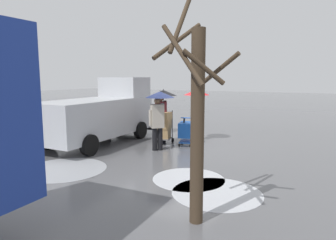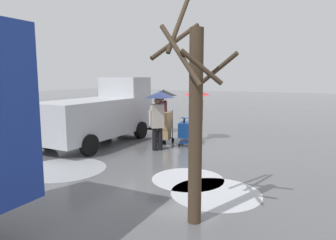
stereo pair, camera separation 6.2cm
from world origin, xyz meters
name	(u,v)px [view 1 (the left image)]	position (x,y,z in m)	size (l,w,h in m)	color
ground_plane	(190,146)	(0.00, 0.00, 0.00)	(90.00, 90.00, 0.00)	#5B5B5E
slush_patch_near_cluster	(217,193)	(-2.44, 4.07, 0.00)	(2.06, 2.06, 0.01)	silver
slush_patch_under_van	(189,179)	(-1.48, 3.50, 0.00)	(1.86, 1.86, 0.01)	silver
slush_patch_mid_street	(64,169)	(2.00, 4.39, 0.00)	(2.39, 2.39, 0.01)	#999BA0
cargo_van_parked_right	(101,113)	(3.42, 1.04, 1.18)	(2.28, 5.38, 2.60)	#B7BABF
shopping_cart_vendor	(186,130)	(0.21, -0.08, 0.57)	(0.75, 0.93, 1.04)	#1951B2
hand_dolly_boxes	(165,125)	(1.03, 0.15, 0.75)	(0.60, 0.77, 1.32)	#515156
pedestrian_pink_side	(197,102)	(0.17, -1.05, 1.58)	(1.04, 1.04, 2.15)	black
pedestrian_black_side	(159,106)	(0.73, 1.14, 1.58)	(1.04, 1.04, 2.15)	black
pedestrian_white_side	(162,103)	(1.21, 0.00, 1.58)	(1.04, 1.04, 2.15)	black
bare_tree_near	(196,117)	(-2.52, 5.55, 1.93)	(1.39, 1.30, 4.11)	#423323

